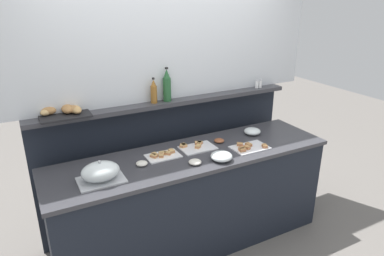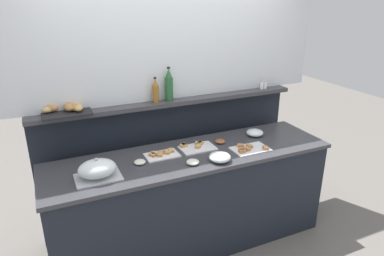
# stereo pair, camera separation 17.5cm
# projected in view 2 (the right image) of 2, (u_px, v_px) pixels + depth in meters

# --- Properties ---
(ground_plane) EXTENTS (12.00, 12.00, 0.00)m
(ground_plane) POSITION_uv_depth(u_px,v_px,m) (170.00, 209.00, 3.89)
(ground_plane) COLOR slate
(buffet_counter) EXTENTS (2.53, 0.69, 0.93)m
(buffet_counter) POSITION_uv_depth(u_px,v_px,m) (192.00, 200.00, 3.21)
(buffet_counter) COLOR black
(buffet_counter) RESTS_ON ground_plane
(back_ledge_unit) EXTENTS (2.58, 0.22, 1.30)m
(back_ledge_unit) POSITION_uv_depth(u_px,v_px,m) (171.00, 156.00, 3.57)
(back_ledge_unit) COLOR black
(back_ledge_unit) RESTS_ON ground_plane
(upper_wall_panel) EXTENTS (3.18, 0.08, 1.30)m
(upper_wall_panel) POSITION_uv_depth(u_px,v_px,m) (167.00, 28.00, 3.14)
(upper_wall_panel) COLOR silver
(upper_wall_panel) RESTS_ON back_ledge_unit
(sandwich_platter_front) EXTENTS (0.31, 0.21, 0.04)m
(sandwich_platter_front) POSITION_uv_depth(u_px,v_px,m) (196.00, 147.00, 3.15)
(sandwich_platter_front) COLOR silver
(sandwich_platter_front) RESTS_ON buffet_counter
(sandwich_platter_side) EXTENTS (0.29, 0.19, 0.04)m
(sandwich_platter_side) POSITION_uv_depth(u_px,v_px,m) (162.00, 154.00, 3.00)
(sandwich_platter_side) COLOR white
(sandwich_platter_side) RESTS_ON buffet_counter
(sandwich_platter_rear) EXTENTS (0.33, 0.21, 0.04)m
(sandwich_platter_rear) POSITION_uv_depth(u_px,v_px,m) (249.00, 149.00, 3.11)
(sandwich_platter_rear) COLOR silver
(sandwich_platter_rear) RESTS_ON buffet_counter
(serving_cloche) EXTENTS (0.34, 0.24, 0.17)m
(serving_cloche) POSITION_uv_depth(u_px,v_px,m) (97.00, 169.00, 2.61)
(serving_cloche) COLOR #B7BABF
(serving_cloche) RESTS_ON buffet_counter
(glass_bowl_large) EXTENTS (0.16, 0.16, 0.07)m
(glass_bowl_large) POSITION_uv_depth(u_px,v_px,m) (255.00, 133.00, 3.42)
(glass_bowl_large) COLOR silver
(glass_bowl_large) RESTS_ON buffet_counter
(glass_bowl_medium) EXTENTS (0.18, 0.18, 0.07)m
(glass_bowl_medium) POSITION_uv_depth(u_px,v_px,m) (220.00, 157.00, 2.90)
(glass_bowl_medium) COLOR silver
(glass_bowl_medium) RESTS_ON buffet_counter
(condiment_bowl_red) EXTENTS (0.10, 0.10, 0.03)m
(condiment_bowl_red) POSITION_uv_depth(u_px,v_px,m) (220.00, 141.00, 3.26)
(condiment_bowl_red) COLOR brown
(condiment_bowl_red) RESTS_ON buffet_counter
(condiment_bowl_cream) EXTENTS (0.11, 0.11, 0.04)m
(condiment_bowl_cream) POSITION_uv_depth(u_px,v_px,m) (193.00, 162.00, 2.85)
(condiment_bowl_cream) COLOR silver
(condiment_bowl_cream) RESTS_ON buffet_counter
(condiment_bowl_teal) EXTENTS (0.10, 0.10, 0.03)m
(condiment_bowl_teal) POSITION_uv_depth(u_px,v_px,m) (140.00, 162.00, 2.86)
(condiment_bowl_teal) COLOR silver
(condiment_bowl_teal) RESTS_ON buffet_counter
(vinegar_bottle_amber) EXTENTS (0.06, 0.06, 0.24)m
(vinegar_bottle_amber) POSITION_uv_depth(u_px,v_px,m) (155.00, 91.00, 3.19)
(vinegar_bottle_amber) COLOR #8E5B23
(vinegar_bottle_amber) RESTS_ON back_ledge_unit
(wine_bottle_green) EXTENTS (0.08, 0.08, 0.32)m
(wine_bottle_green) POSITION_uv_depth(u_px,v_px,m) (169.00, 86.00, 3.24)
(wine_bottle_green) COLOR #23562D
(wine_bottle_green) RESTS_ON back_ledge_unit
(salt_shaker) EXTENTS (0.03, 0.03, 0.09)m
(salt_shaker) POSITION_uv_depth(u_px,v_px,m) (262.00, 85.00, 3.66)
(salt_shaker) COLOR white
(salt_shaker) RESTS_ON back_ledge_unit
(pepper_shaker) EXTENTS (0.03, 0.03, 0.09)m
(pepper_shaker) POSITION_uv_depth(u_px,v_px,m) (265.00, 85.00, 3.68)
(pepper_shaker) COLOR white
(pepper_shaker) RESTS_ON back_ledge_unit
(bread_basket) EXTENTS (0.40, 0.26, 0.08)m
(bread_basket) POSITION_uv_depth(u_px,v_px,m) (66.00, 109.00, 2.93)
(bread_basket) COLOR black
(bread_basket) RESTS_ON back_ledge_unit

